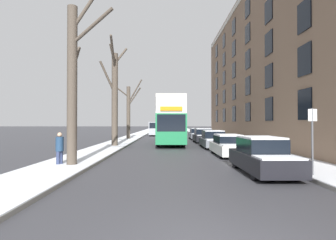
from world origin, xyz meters
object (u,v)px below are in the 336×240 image
(bare_tree_left_2, at_px, (129,110))
(street_sign_post, at_px, (312,139))
(bare_tree_left_0, at_px, (73,81))
(parked_car_3, at_px, (203,136))
(parked_car_2, at_px, (213,140))
(oncoming_van, at_px, (156,128))
(parked_car_1, at_px, (228,146))
(pedestrian_left_sidewalk, at_px, (60,148))
(parked_car_0, at_px, (262,156))
(double_decker_bus, at_px, (170,119))
(bare_tree_left_1, at_px, (114,94))
(parked_car_4, at_px, (197,134))

(bare_tree_left_2, height_order, street_sign_post, bare_tree_left_2)
(bare_tree_left_0, relative_size, parked_car_3, 2.03)
(parked_car_2, height_order, oncoming_van, oncoming_van)
(bare_tree_left_0, distance_m, oncoming_van, 30.87)
(parked_car_3, height_order, street_sign_post, street_sign_post)
(parked_car_1, relative_size, pedestrian_left_sidewalk, 2.67)
(parked_car_3, bearing_deg, pedestrian_left_sidewalk, -119.57)
(bare_tree_left_2, height_order, parked_car_1, bare_tree_left_2)
(bare_tree_left_0, relative_size, parked_car_0, 1.94)
(double_decker_bus, distance_m, parked_car_2, 5.46)
(parked_car_2, bearing_deg, bare_tree_left_0, -130.11)
(bare_tree_left_1, xyz_separation_m, parked_car_0, (8.24, -11.26, -3.77))
(bare_tree_left_0, bearing_deg, oncoming_van, 85.15)
(street_sign_post, bearing_deg, parked_car_3, 94.36)
(oncoming_van, bearing_deg, parked_car_0, -80.13)
(bare_tree_left_1, bearing_deg, double_decker_bus, 37.11)
(parked_car_4, bearing_deg, oncoming_van, 121.11)
(bare_tree_left_1, bearing_deg, pedestrian_left_sidewalk, -93.36)
(parked_car_0, relative_size, parked_car_4, 0.94)
(parked_car_4, xyz_separation_m, street_sign_post, (1.39, -23.99, 0.84))
(double_decker_bus, relative_size, parked_car_3, 2.49)
(double_decker_bus, distance_m, parked_car_4, 8.86)
(parked_car_0, relative_size, parked_car_3, 1.04)
(bare_tree_left_1, height_order, parked_car_0, bare_tree_left_1)
(double_decker_bus, relative_size, oncoming_van, 1.79)
(bare_tree_left_0, bearing_deg, bare_tree_left_2, 90.82)
(parked_car_4, height_order, street_sign_post, street_sign_post)
(bare_tree_left_2, xyz_separation_m, parked_car_0, (8.45, -21.01, -2.91))
(parked_car_3, relative_size, street_sign_post, 1.59)
(parked_car_0, xyz_separation_m, street_sign_post, (1.39, -1.22, 0.80))
(parked_car_0, distance_m, parked_car_2, 11.07)
(street_sign_post, bearing_deg, double_decker_bus, 106.94)
(bare_tree_left_0, xyz_separation_m, pedestrian_left_sidewalk, (-0.65, 0.07, -3.10))
(double_decker_bus, bearing_deg, parked_car_4, 66.16)
(parked_car_4, bearing_deg, parked_car_2, -90.00)
(bare_tree_left_0, bearing_deg, pedestrian_left_sidewalk, 174.03)
(parked_car_1, height_order, parked_car_2, parked_car_2)
(parked_car_2, height_order, parked_car_4, parked_car_2)
(parked_car_2, xyz_separation_m, oncoming_van, (-5.57, 20.94, 0.54))
(double_decker_bus, bearing_deg, parked_car_0, -76.72)
(parked_car_1, xyz_separation_m, parked_car_3, (0.00, 11.24, 0.05))
(bare_tree_left_0, height_order, double_decker_bus, bare_tree_left_0)
(parked_car_1, distance_m, oncoming_van, 26.87)
(bare_tree_left_0, distance_m, parked_car_1, 9.85)
(parked_car_1, bearing_deg, double_decker_bus, 111.03)
(bare_tree_left_0, distance_m, parked_car_0, 8.92)
(street_sign_post, bearing_deg, parked_car_1, 101.30)
(double_decker_bus, distance_m, oncoming_van, 17.33)
(parked_car_4, height_order, oncoming_van, oncoming_van)
(parked_car_0, distance_m, parked_car_4, 22.78)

